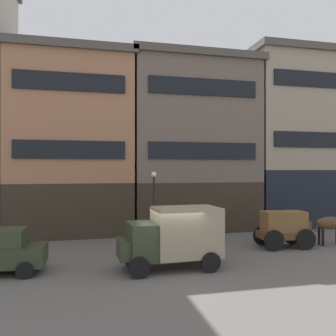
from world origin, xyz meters
TOP-DOWN VIEW (x-y plane):
  - ground_plane at (0.00, 0.00)m, footprint 120.00×120.00m
  - building_center_left at (-4.42, 10.33)m, footprint 8.28×6.68m
  - building_center_right at (3.99, 10.33)m, footprint 9.25×6.68m
  - building_far_right at (12.15, 10.33)m, footprint 7.76×6.68m
  - cargo_wagon at (7.03, 2.56)m, footprint 3.00×1.70m
  - draft_horse at (9.98, 2.56)m, footprint 2.35×0.72m
  - delivery_truck_near at (0.17, 0.09)m, footprint 4.42×2.28m
  - pedestrian_officer at (1.72, 5.38)m, footprint 0.37×0.37m
  - streetlamp_curbside at (0.41, 5.81)m, footprint 0.32×0.32m
  - fire_hydrant_curbside at (9.34, 5.87)m, footprint 0.24×0.24m

SIDE VIEW (x-z plane):
  - ground_plane at x=0.00m, z-range 0.00..0.00m
  - fire_hydrant_curbside at x=9.34m, z-range 0.01..0.84m
  - pedestrian_officer at x=1.72m, z-range 0.08..1.88m
  - cargo_wagon at x=7.03m, z-range 0.16..2.14m
  - draft_horse at x=9.98m, z-range 0.12..2.42m
  - delivery_truck_near at x=0.17m, z-range 0.11..2.73m
  - streetlamp_curbside at x=0.41m, z-range 0.61..4.73m
  - building_center_left at x=-4.42m, z-range 0.04..12.09m
  - building_center_right at x=3.99m, z-range 0.04..12.28m
  - building_far_right at x=12.15m, z-range 0.04..13.31m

